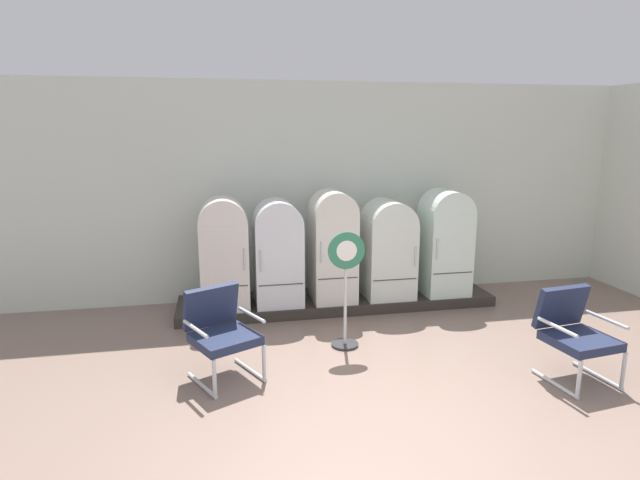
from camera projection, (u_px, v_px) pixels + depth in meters
name	position (u px, v px, depth m)	size (l,w,h in m)	color
ground	(414.00, 422.00, 4.55)	(12.00, 10.00, 0.05)	#81685C
back_wall	(328.00, 190.00, 7.71)	(11.76, 0.12, 3.17)	silver
display_plinth	(337.00, 301.00, 7.42)	(4.47, 0.95, 0.14)	#312B26
refrigerator_0	(224.00, 250.00, 6.82)	(0.63, 0.63, 1.48)	silver
refrigerator_1	(278.00, 249.00, 6.98)	(0.64, 0.67, 1.43)	white
refrigerator_2	(333.00, 242.00, 7.11)	(0.59, 0.68, 1.54)	silver
refrigerator_3	(388.00, 246.00, 7.31)	(0.67, 0.72, 1.38)	silver
refrigerator_4	(445.00, 239.00, 7.42)	(0.64, 0.66, 1.51)	silver
armchair_left	(220.00, 329.00, 5.23)	(0.83, 0.87, 0.93)	silver
armchair_right	(574.00, 330.00, 5.20)	(0.72, 0.75, 0.93)	silver
sign_stand	(346.00, 294.00, 5.92)	(0.43, 0.32, 1.37)	#2D2D30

